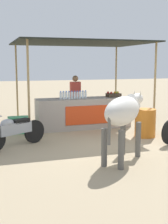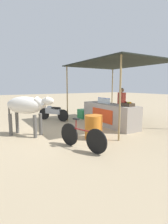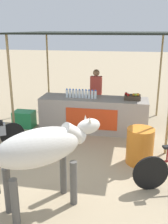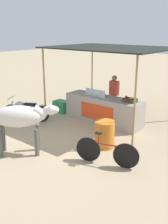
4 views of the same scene
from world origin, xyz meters
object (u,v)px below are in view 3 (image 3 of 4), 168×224
Objects in this scene: stall_counter at (94,114)px; cow at (43,149)px; cooler_box at (24,119)px; vendor_behind_counter at (96,95)px; water_barrel at (140,146)px; fruit_crate at (133,97)px.

cow is (-0.25, -3.50, 0.55)m from stall_counter.
cooler_box is at bearing -177.31° from stall_counter.
vendor_behind_counter reaches higher than water_barrel.
fruit_crate is at bearing -32.40° from vendor_behind_counter.
vendor_behind_counter is at bearing 118.25° from water_barrel.
water_barrel reaches higher than cooler_box.
vendor_behind_counter reaches higher than cooler_box.
fruit_crate is 0.73× the size of cooler_box.
fruit_crate is at bearing 96.96° from water_barrel.
vendor_behind_counter reaches higher than stall_counter.
water_barrel is (0.21, -1.76, -0.64)m from fruit_crate.
fruit_crate reaches higher than cooler_box.
fruit_crate is 3.23m from cooler_box.
stall_counter is 3.79× the size of water_barrel.
vendor_behind_counter is at bearing 147.60° from fruit_crate.
fruit_crate is 1.33m from vendor_behind_counter.
cow reaches higher than stall_counter.
cow is (-1.52, -1.80, 0.64)m from water_barrel.
fruit_crate is 3.79m from cow.
cooler_box is 0.38× the size of cow.
vendor_behind_counter is 2.09× the size of water_barrel.
cow is (-0.20, -4.26, 0.18)m from vendor_behind_counter.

